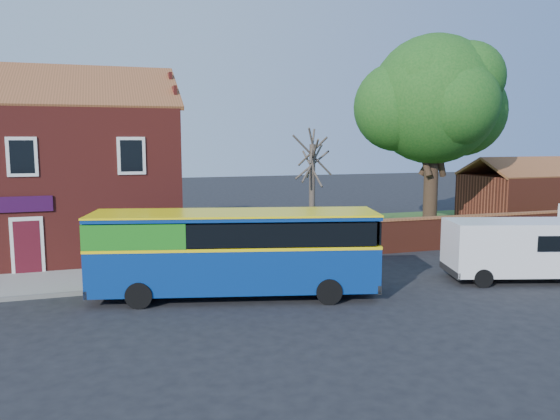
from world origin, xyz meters
name	(u,v)px	position (x,y,z in m)	size (l,w,h in m)	color
ground	(252,317)	(0.00, 0.00, 0.00)	(120.00, 120.00, 0.00)	black
pavement	(23,285)	(-7.00, 5.75, 0.06)	(18.00, 3.50, 0.12)	gray
kerb	(15,298)	(-7.00, 4.00, 0.07)	(18.00, 0.15, 0.14)	slate
grass_strip	(408,228)	(13.00, 13.00, 0.02)	(26.00, 12.00, 0.04)	#426B28
shop_building	(36,180)	(-7.02, 11.50, 3.41)	(12.30, 8.13, 10.50)	maroon
boundary_wall	(473,231)	(13.00, 7.00, 0.81)	(22.00, 0.38, 1.60)	maroon
outbuilding	(532,196)	(22.00, 13.00, 1.61)	(8.20, 5.06, 4.17)	maroon
bus	(226,249)	(-0.28, 2.33, 1.63)	(9.71, 4.53, 2.87)	navy
van_near	(518,247)	(10.54, 1.13, 1.26)	(5.50, 3.38, 2.25)	white
large_tree	(433,104)	(13.67, 11.84, 7.21)	(9.03, 7.14, 11.01)	black
bare_tree	(312,190)	(5.46, 9.30, 2.82)	(2.06, 2.45, 5.49)	#4C4238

